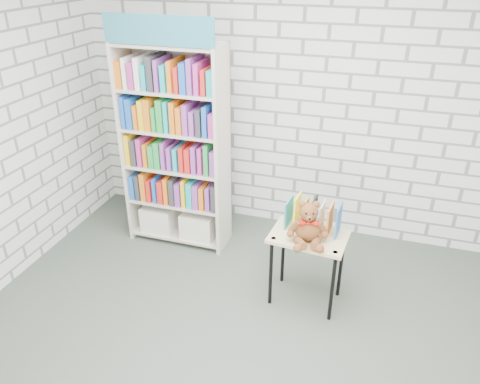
% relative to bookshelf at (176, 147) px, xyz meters
% --- Properties ---
extents(ground, '(4.50, 4.50, 0.00)m').
position_rel_bookshelf_xyz_m(ground, '(1.06, -1.36, -1.02)').
color(ground, '#3F4A3E').
rests_on(ground, ground).
extents(room_shell, '(4.52, 4.02, 2.81)m').
position_rel_bookshelf_xyz_m(room_shell, '(1.06, -1.36, 0.76)').
color(room_shell, silver).
rests_on(room_shell, ground).
extents(bookshelf, '(1.00, 0.39, 2.25)m').
position_rel_bookshelf_xyz_m(bookshelf, '(0.00, 0.00, 0.00)').
color(bookshelf, beige).
rests_on(bookshelf, ground).
extents(display_table, '(0.65, 0.48, 0.66)m').
position_rel_bookshelf_xyz_m(display_table, '(1.43, -0.59, -0.46)').
color(display_table, '#D3BA7E').
rests_on(display_table, ground).
extents(table_books, '(0.44, 0.23, 0.25)m').
position_rel_bookshelf_xyz_m(table_books, '(1.44, -0.49, -0.24)').
color(table_books, teal).
rests_on(table_books, display_table).
extents(teddy_bear, '(0.32, 0.31, 0.35)m').
position_rel_bookshelf_xyz_m(teddy_bear, '(1.43, -0.68, -0.23)').
color(teddy_bear, brown).
rests_on(teddy_bear, display_table).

